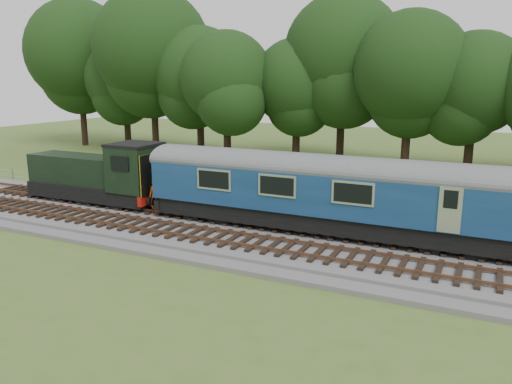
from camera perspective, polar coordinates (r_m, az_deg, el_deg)
The scene contains 9 objects.
ground at distance 25.61m, azimuth -5.26°, elevation -4.58°, with size 120.00×120.00×0.00m, color #455F23.
ballast at distance 25.56m, azimuth -5.27°, elevation -4.21°, with size 70.00×7.00×0.35m, color #4C4C4F.
track_north at distance 26.65m, azimuth -3.74°, elevation -2.93°, with size 67.20×2.40×0.21m.
track_south at distance 24.20m, azimuth -7.22°, elevation -4.65°, with size 67.20×2.40×0.21m.
fence at distance 29.41m, azimuth -0.77°, elevation -2.23°, with size 64.00×0.12×1.00m, color #6B6054, non-canonical shape.
tree_line at distance 45.40m, azimuth 9.10°, elevation 2.97°, with size 70.00×8.00×18.00m, color black, non-canonical shape.
dmu_railcar at distance 23.98m, azimuth 7.72°, elevation 0.59°, with size 18.05×2.86×3.88m.
shunter_loco at distance 31.22m, azimuth -17.41°, elevation 1.78°, with size 8.91×2.60×3.38m.
worker at distance 28.01m, azimuth -11.43°, elevation -0.48°, with size 0.70×0.46×1.93m, color #DD4A0B.
Camera 1 is at (12.63, -20.93, 7.64)m, focal length 35.00 mm.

